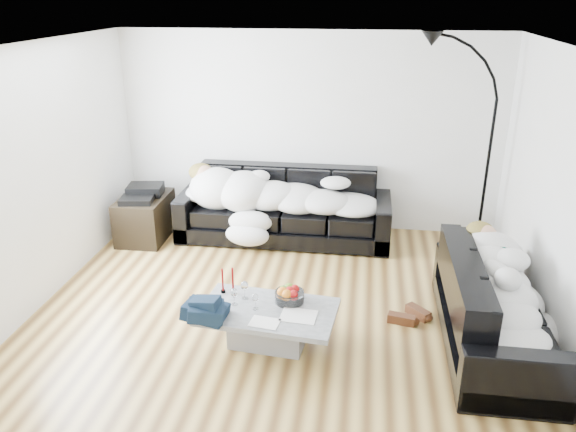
# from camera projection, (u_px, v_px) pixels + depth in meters

# --- Properties ---
(ground) EXTENTS (5.00, 5.00, 0.00)m
(ground) POSITION_uv_depth(u_px,v_px,m) (284.00, 307.00, 5.81)
(ground) COLOR brown
(ground) RESTS_ON ground
(wall_back) EXTENTS (5.00, 0.02, 2.60)m
(wall_back) POSITION_uv_depth(u_px,v_px,m) (309.00, 133.00, 7.38)
(wall_back) COLOR silver
(wall_back) RESTS_ON ground
(wall_left) EXTENTS (0.02, 4.50, 2.60)m
(wall_left) POSITION_uv_depth(u_px,v_px,m) (38.00, 177.00, 5.65)
(wall_left) COLOR silver
(wall_left) RESTS_ON ground
(wall_right) EXTENTS (0.02, 4.50, 2.60)m
(wall_right) POSITION_uv_depth(u_px,v_px,m) (561.00, 202.00, 4.99)
(wall_right) COLOR silver
(wall_right) RESTS_ON ground
(ceiling) EXTENTS (5.00, 5.00, 0.00)m
(ceiling) POSITION_uv_depth(u_px,v_px,m) (283.00, 46.00, 4.83)
(ceiling) COLOR white
(ceiling) RESTS_ON ground
(sofa_back) EXTENTS (2.73, 0.95, 0.89)m
(sofa_back) POSITION_uv_depth(u_px,v_px,m) (284.00, 206.00, 7.28)
(sofa_back) COLOR black
(sofa_back) RESTS_ON ground
(sofa_right) EXTENTS (0.87, 2.04, 0.83)m
(sofa_right) POSITION_uv_depth(u_px,v_px,m) (496.00, 304.00, 5.07)
(sofa_right) COLOR black
(sofa_right) RESTS_ON ground
(sleeper_back) EXTENTS (2.31, 0.80, 0.46)m
(sleeper_back) POSITION_uv_depth(u_px,v_px,m) (284.00, 192.00, 7.16)
(sleeper_back) COLOR white
(sleeper_back) RESTS_ON sofa_back
(sleeper_right) EXTENTS (0.74, 1.75, 0.43)m
(sleeper_right) POSITION_uv_depth(u_px,v_px,m) (500.00, 283.00, 4.98)
(sleeper_right) COLOR white
(sleeper_right) RESTS_ON sofa_right
(teal_cushion) EXTENTS (0.42, 0.38, 0.20)m
(teal_cushion) POSITION_uv_depth(u_px,v_px,m) (482.00, 244.00, 5.54)
(teal_cushion) COLOR #094534
(teal_cushion) RESTS_ON sofa_right
(coffee_table) EXTENTS (1.29, 0.83, 0.36)m
(coffee_table) POSITION_uv_depth(u_px,v_px,m) (268.00, 326.00, 5.16)
(coffee_table) COLOR #939699
(coffee_table) RESTS_ON ground
(fruit_bowl) EXTENTS (0.33, 0.33, 0.17)m
(fruit_bowl) POSITION_uv_depth(u_px,v_px,m) (289.00, 294.00, 5.19)
(fruit_bowl) COLOR white
(fruit_bowl) RESTS_ON coffee_table
(wine_glass_a) EXTENTS (0.10, 0.10, 0.18)m
(wine_glass_a) POSITION_uv_depth(u_px,v_px,m) (245.00, 290.00, 5.24)
(wine_glass_a) COLOR white
(wine_glass_a) RESTS_ON coffee_table
(wine_glass_b) EXTENTS (0.08, 0.08, 0.16)m
(wine_glass_b) POSITION_uv_depth(u_px,v_px,m) (234.00, 297.00, 5.14)
(wine_glass_b) COLOR white
(wine_glass_b) RESTS_ON coffee_table
(wine_glass_c) EXTENTS (0.07, 0.07, 0.15)m
(wine_glass_c) POSITION_uv_depth(u_px,v_px,m) (256.00, 302.00, 5.07)
(wine_glass_c) COLOR white
(wine_glass_c) RESTS_ON coffee_table
(candle_left) EXTENTS (0.06, 0.06, 0.25)m
(candle_left) POSITION_uv_depth(u_px,v_px,m) (223.00, 281.00, 5.33)
(candle_left) COLOR maroon
(candle_left) RESTS_ON coffee_table
(candle_right) EXTENTS (0.05, 0.05, 0.26)m
(candle_right) POSITION_uv_depth(u_px,v_px,m) (233.00, 280.00, 5.33)
(candle_right) COLOR maroon
(candle_right) RESTS_ON coffee_table
(newspaper_a) EXTENTS (0.34, 0.27, 0.01)m
(newspaper_a) POSITION_uv_depth(u_px,v_px,m) (299.00, 315.00, 4.98)
(newspaper_a) COLOR silver
(newspaper_a) RESTS_ON coffee_table
(newspaper_b) EXTENTS (0.28, 0.21, 0.01)m
(newspaper_b) POSITION_uv_depth(u_px,v_px,m) (265.00, 322.00, 4.88)
(newspaper_b) COLOR silver
(newspaper_b) RESTS_ON coffee_table
(navy_jacket) EXTENTS (0.47, 0.43, 0.20)m
(navy_jacket) POSITION_uv_depth(u_px,v_px,m) (205.00, 302.00, 4.87)
(navy_jacket) COLOR black
(navy_jacket) RESTS_ON coffee_table
(shoes) EXTENTS (0.55, 0.48, 0.10)m
(shoes) POSITION_uv_depth(u_px,v_px,m) (409.00, 315.00, 5.56)
(shoes) COLOR #472311
(shoes) RESTS_ON ground
(av_cabinet) EXTENTS (0.58, 0.84, 0.57)m
(av_cabinet) POSITION_uv_depth(u_px,v_px,m) (145.00, 217.00, 7.33)
(av_cabinet) COLOR black
(av_cabinet) RESTS_ON ground
(stereo) EXTENTS (0.49, 0.40, 0.13)m
(stereo) POSITION_uv_depth(u_px,v_px,m) (143.00, 192.00, 7.20)
(stereo) COLOR black
(stereo) RESTS_ON av_cabinet
(floor_lamp) EXTENTS (0.90, 0.53, 2.31)m
(floor_lamp) POSITION_uv_depth(u_px,v_px,m) (488.00, 160.00, 6.74)
(floor_lamp) COLOR black
(floor_lamp) RESTS_ON ground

